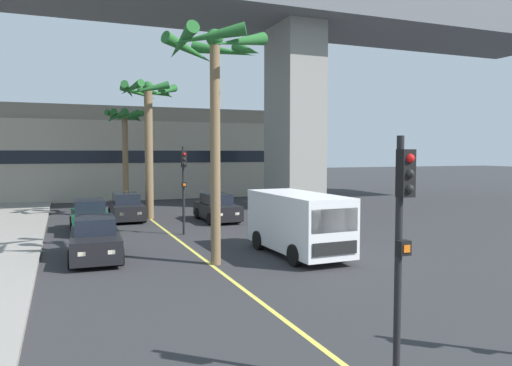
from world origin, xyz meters
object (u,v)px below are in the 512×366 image
delivery_van (298,222)px  palm_tree_near_median (215,71)px  palm_tree_mid_median (148,113)px  palm_tree_far_median (125,128)px  car_queue_second (217,208)px  car_queue_fourth (126,208)px  car_queue_front (90,217)px  car_queue_third (95,240)px  traffic_light_median_near (402,228)px  traffic_light_median_far (184,178)px

delivery_van → palm_tree_near_median: bearing=-174.2°
palm_tree_mid_median → palm_tree_far_median: bearing=94.0°
palm_tree_mid_median → delivery_van: bearing=-73.9°
car_queue_second → car_queue_fourth: (-4.78, 2.18, 0.00)m
car_queue_second → delivery_van: 10.07m
car_queue_front → palm_tree_far_median: 11.99m
car_queue_front → car_queue_third: 6.75m
palm_tree_mid_median → palm_tree_far_median: size_ratio=1.14×
traffic_light_median_near → car_queue_second: bearing=81.2°
car_queue_second → palm_tree_near_median: (-3.24, -10.40, 5.97)m
car_queue_third → traffic_light_median_near: bearing=-72.0°
car_queue_fourth → palm_tree_near_median: (1.54, -12.58, 5.97)m
car_queue_front → palm_tree_mid_median: size_ratio=0.51×
car_queue_third → palm_tree_near_median: (3.88, -2.47, 5.97)m
delivery_van → palm_tree_near_median: 6.37m
car_queue_second → palm_tree_near_median: size_ratio=0.51×
car_queue_second → traffic_light_median_far: bearing=-125.8°
delivery_van → palm_tree_far_median: palm_tree_far_median is taller
car_queue_third → traffic_light_median_near: traffic_light_median_near is taller
car_queue_fourth → palm_tree_mid_median: palm_tree_mid_median is taller
car_queue_fourth → delivery_van: bearing=-68.1°
traffic_light_median_far → palm_tree_mid_median: (-0.60, 6.23, 3.49)m
traffic_light_median_near → palm_tree_mid_median: 22.76m
car_queue_second → car_queue_third: (-7.11, -7.92, 0.00)m
delivery_van → traffic_light_median_far: size_ratio=1.26×
delivery_van → traffic_light_median_near: 10.75m
car_queue_third → palm_tree_mid_median: palm_tree_mid_median is taller
traffic_light_median_far → palm_tree_far_median: bearing=94.7°
delivery_van → traffic_light_median_far: 6.94m
car_queue_second → car_queue_fourth: bearing=155.5°
car_queue_second → car_queue_third: size_ratio=0.99×
car_queue_fourth → car_queue_front: bearing=-123.1°
traffic_light_median_near → traffic_light_median_far: 16.26m
car_queue_third → delivery_van: 7.57m
car_queue_second → car_queue_fourth: same height
car_queue_second → traffic_light_median_far: (-2.85, -3.95, 1.99)m
delivery_van → car_queue_second: bearing=90.7°
traffic_light_median_far → car_queue_fourth: bearing=107.5°
traffic_light_median_near → traffic_light_median_far: same height
car_queue_third → palm_tree_mid_median: (3.67, 10.21, 5.48)m
car_queue_front → delivery_van: delivery_van is taller
car_queue_third → palm_tree_mid_median: bearing=70.2°
car_queue_third → palm_tree_mid_median: 12.15m
traffic_light_median_far → palm_tree_far_median: palm_tree_far_median is taller
delivery_van → palm_tree_far_median: size_ratio=0.75×
car_queue_second → car_queue_third: bearing=-131.9°
car_queue_front → car_queue_second: size_ratio=0.99×
palm_tree_near_median → palm_tree_far_median: bearing=92.0°
car_queue_second → palm_tree_near_median: bearing=-107.3°
traffic_light_median_near → palm_tree_near_median: bearing=90.7°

